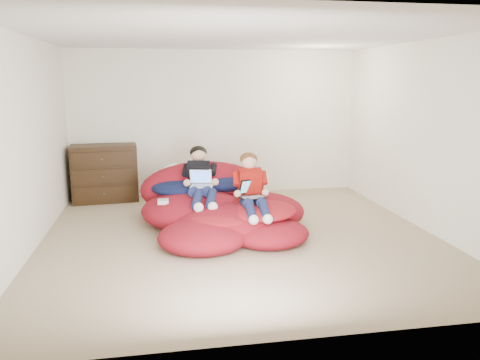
% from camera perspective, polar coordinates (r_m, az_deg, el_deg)
% --- Properties ---
extents(room_shell, '(5.10, 5.10, 2.77)m').
position_cam_1_polar(room_shell, '(6.02, 0.04, -4.94)').
color(room_shell, tan).
rests_on(room_shell, ground).
extents(dresser, '(1.09, 0.63, 0.94)m').
position_cam_1_polar(dresser, '(8.08, -16.15, 0.81)').
color(dresser, black).
rests_on(dresser, ground).
extents(beanbag_pile, '(2.27, 2.35, 0.87)m').
position_cam_1_polar(beanbag_pile, '(6.43, -2.53, -3.41)').
color(beanbag_pile, maroon).
rests_on(beanbag_pile, ground).
extents(cream_pillow, '(0.48, 0.31, 0.31)m').
position_cam_1_polar(cream_pillow, '(7.01, -7.75, 0.76)').
color(cream_pillow, white).
rests_on(cream_pillow, beanbag_pile).
extents(older_boy, '(0.40, 1.15, 0.71)m').
position_cam_1_polar(older_boy, '(6.47, -4.82, 0.46)').
color(older_boy, black).
rests_on(older_boy, beanbag_pile).
extents(younger_boy, '(0.31, 0.95, 0.75)m').
position_cam_1_polar(younger_boy, '(6.03, 1.43, -0.71)').
color(younger_boy, '#A1150E').
rests_on(younger_boy, beanbag_pile).
extents(laptop_white, '(0.34, 0.32, 0.22)m').
position_cam_1_polar(laptop_white, '(6.39, -4.74, -0.22)').
color(laptop_white, silver).
rests_on(laptop_white, older_boy).
extents(laptop_black, '(0.37, 0.39, 0.22)m').
position_cam_1_polar(laptop_black, '(6.03, 1.45, -1.53)').
color(laptop_black, black).
rests_on(laptop_black, younger_boy).
extents(power_adapter, '(0.14, 0.14, 0.05)m').
position_cam_1_polar(power_adapter, '(6.22, -9.35, -2.62)').
color(power_adapter, silver).
rests_on(power_adapter, beanbag_pile).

